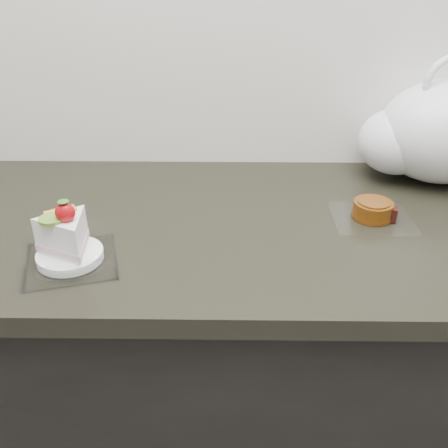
# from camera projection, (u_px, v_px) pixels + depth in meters

# --- Properties ---
(counter) EXTENTS (2.04, 0.64, 0.90)m
(counter) POSITION_uv_depth(u_px,v_px,m) (249.00, 375.00, 1.25)
(counter) COLOR black
(counter) RESTS_ON ground
(cake_tray) EXTENTS (0.20, 0.20, 0.13)m
(cake_tray) POSITION_uv_depth(u_px,v_px,m) (68.00, 246.00, 0.88)
(cake_tray) COLOR white
(cake_tray) RESTS_ON counter
(mooncake_wrap) EXTENTS (0.16, 0.15, 0.04)m
(mooncake_wrap) POSITION_uv_depth(u_px,v_px,m) (373.00, 211.00, 1.03)
(mooncake_wrap) COLOR white
(mooncake_wrap) RESTS_ON counter
(plastic_bag) EXTENTS (0.39, 0.29, 0.30)m
(plastic_bag) POSITION_uv_depth(u_px,v_px,m) (437.00, 133.00, 1.15)
(plastic_bag) COLOR white
(plastic_bag) RESTS_ON counter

